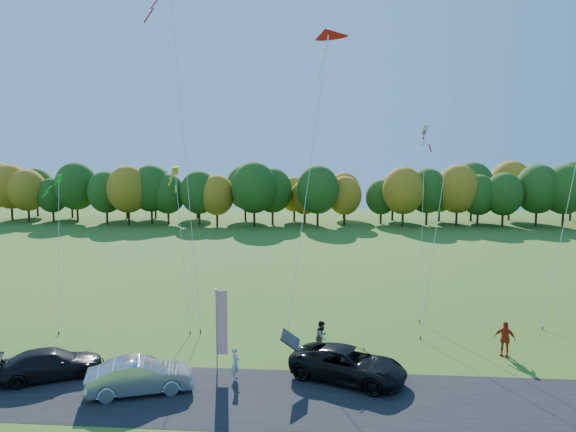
# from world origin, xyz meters

# --- Properties ---
(ground) EXTENTS (160.00, 160.00, 0.00)m
(ground) POSITION_xyz_m (0.00, 0.00, 0.00)
(ground) COLOR #325D18
(asphalt_strip) EXTENTS (90.00, 6.00, 0.01)m
(asphalt_strip) POSITION_xyz_m (0.00, -4.00, 0.01)
(asphalt_strip) COLOR black
(asphalt_strip) RESTS_ON ground
(tree_line) EXTENTS (116.00, 12.00, 10.00)m
(tree_line) POSITION_xyz_m (0.00, 55.00, 0.00)
(tree_line) COLOR #1E4711
(tree_line) RESTS_ON ground
(black_suv) EXTENTS (6.13, 4.52, 1.55)m
(black_suv) POSITION_xyz_m (3.52, -1.84, 0.77)
(black_suv) COLOR black
(black_suv) RESTS_ON ground
(silver_sedan) EXTENTS (4.96, 3.10, 1.54)m
(silver_sedan) POSITION_xyz_m (-5.94, -3.92, 0.77)
(silver_sedan) COLOR #A8A7AC
(silver_sedan) RESTS_ON ground
(dark_truck_a) EXTENTS (5.17, 3.92, 1.40)m
(dark_truck_a) POSITION_xyz_m (-10.81, -2.73, 0.70)
(dark_truck_a) COLOR black
(dark_truck_a) RESTS_ON ground
(person_tailgate_a) EXTENTS (0.43, 0.61, 1.58)m
(person_tailgate_a) POSITION_xyz_m (-1.90, -2.20, 0.79)
(person_tailgate_a) COLOR silver
(person_tailgate_a) RESTS_ON ground
(person_tailgate_b) EXTENTS (0.98, 1.06, 1.75)m
(person_tailgate_b) POSITION_xyz_m (2.21, 1.55, 0.88)
(person_tailgate_b) COLOR gray
(person_tailgate_b) RESTS_ON ground
(person_east) EXTENTS (1.20, 0.89, 1.89)m
(person_east) POSITION_xyz_m (12.01, 1.86, 0.94)
(person_east) COLOR #B92C11
(person_east) RESTS_ON ground
(feather_flag) EXTENTS (0.57, 0.10, 4.30)m
(feather_flag) POSITION_xyz_m (-2.70, -1.59, 2.63)
(feather_flag) COLOR #999999
(feather_flag) RESTS_ON ground
(kite_delta_blue) EXTENTS (6.63, 12.58, 26.17)m
(kite_delta_blue) POSITION_xyz_m (-7.67, 9.86, 12.48)
(kite_delta_blue) COLOR #4C3F33
(kite_delta_blue) RESTS_ON ground
(kite_parafoil_orange) EXTENTS (8.03, 13.29, 28.69)m
(kite_parafoil_orange) POSITION_xyz_m (10.91, 10.32, 14.09)
(kite_parafoil_orange) COLOR #4C3F33
(kite_parafoil_orange) RESTS_ON ground
(kite_delta_red) EXTENTS (3.59, 9.05, 20.68)m
(kite_delta_red) POSITION_xyz_m (1.32, 7.74, 10.16)
(kite_delta_red) COLOR #4C3F33
(kite_delta_red) RESTS_ON ground
(kite_parafoil_rainbow) EXTENTS (7.77, 8.63, 18.36)m
(kite_parafoil_rainbow) POSITION_xyz_m (18.92, 10.41, 9.02)
(kite_parafoil_rainbow) COLOR #4C3F33
(kite_parafoil_rainbow) RESTS_ON ground
(kite_diamond_yellow) EXTENTS (3.45, 7.86, 10.24)m
(kite_diamond_yellow) POSITION_xyz_m (-7.21, 7.44, 4.93)
(kite_diamond_yellow) COLOR #4C3F33
(kite_diamond_yellow) RESTS_ON ground
(kite_diamond_green) EXTENTS (3.13, 6.28, 9.70)m
(kite_diamond_green) POSITION_xyz_m (-14.98, 6.01, 4.70)
(kite_diamond_green) COLOR #4C3F33
(kite_diamond_green) RESTS_ON ground
(kite_diamond_white) EXTENTS (1.99, 8.10, 13.44)m
(kite_diamond_white) POSITION_xyz_m (9.12, 10.90, 6.54)
(kite_diamond_white) COLOR #4C3F33
(kite_diamond_white) RESTS_ON ground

